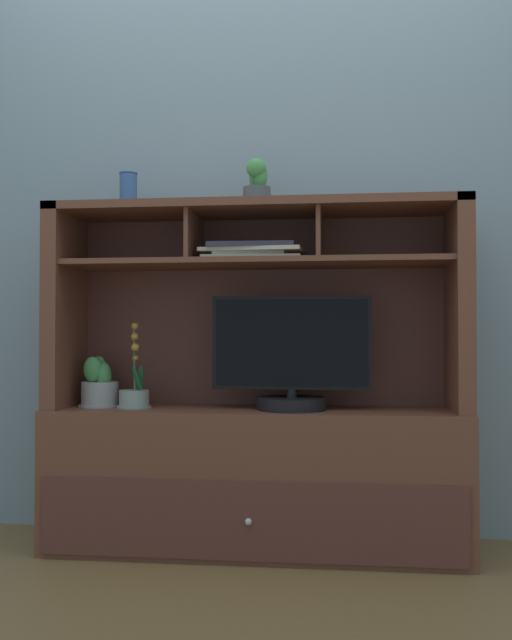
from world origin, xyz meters
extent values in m
cube|color=brown|center=(0.00, 0.00, -0.01)|extent=(6.00, 6.00, 0.02)
cube|color=gray|center=(0.00, 0.24, 1.40)|extent=(6.00, 0.02, 2.80)
cube|color=brown|center=(0.00, 0.00, 0.26)|extent=(1.53, 0.41, 0.52)
cube|color=#582F26|center=(0.00, -0.21, 0.15)|extent=(1.47, 0.01, 0.27)
sphere|color=silver|center=(0.00, -0.22, 0.15)|extent=(0.02, 0.02, 0.02)
cube|color=brown|center=(-0.73, 0.00, 0.89)|extent=(0.06, 0.35, 0.76)
cube|color=brown|center=(0.73, 0.00, 0.89)|extent=(0.06, 0.35, 0.76)
cube|color=#582F26|center=(0.00, 0.17, 0.88)|extent=(1.47, 0.02, 0.73)
cube|color=brown|center=(0.00, 0.00, 1.26)|extent=(1.53, 0.35, 0.03)
cube|color=brown|center=(0.00, 0.00, 1.05)|extent=(1.41, 0.32, 0.02)
cube|color=brown|center=(-0.23, 0.00, 1.15)|extent=(0.02, 0.30, 0.18)
cube|color=brown|center=(0.23, 0.00, 1.15)|extent=(0.02, 0.30, 0.18)
cylinder|color=black|center=(0.13, -0.03, 0.54)|extent=(0.26, 0.26, 0.04)
cylinder|color=black|center=(0.13, -0.03, 0.57)|extent=(0.04, 0.04, 0.03)
cube|color=black|center=(0.13, -0.03, 0.76)|extent=(0.58, 0.03, 0.34)
cube|color=black|center=(0.13, -0.05, 0.76)|extent=(0.55, 0.00, 0.31)
cylinder|color=gray|center=(-0.45, -0.03, 0.55)|extent=(0.11, 0.11, 0.07)
cylinder|color=gray|center=(-0.45, -0.03, 0.52)|extent=(0.13, 0.13, 0.01)
cylinder|color=#4C6B38|center=(-0.45, -0.03, 0.70)|extent=(0.02, 0.03, 0.24)
sphere|color=#B5822D|center=(-0.45, -0.02, 0.70)|extent=(0.02, 0.02, 0.02)
sphere|color=#B5822D|center=(-0.45, -0.04, 0.74)|extent=(0.03, 0.03, 0.03)
sphere|color=#B5822D|center=(-0.46, -0.01, 0.78)|extent=(0.03, 0.03, 0.03)
sphere|color=#B5822D|center=(-0.46, -0.02, 0.82)|extent=(0.03, 0.03, 0.03)
ellipsoid|color=#1E5A2E|center=(-0.44, -0.04, 0.61)|extent=(0.05, 0.06, 0.12)
ellipsoid|color=#1E5A2E|center=(-0.44, -0.02, 0.61)|extent=(0.06, 0.07, 0.13)
cylinder|color=#949796|center=(-0.60, 0.00, 0.56)|extent=(0.14, 0.14, 0.09)
cylinder|color=#949796|center=(-0.60, 0.00, 0.52)|extent=(0.16, 0.16, 0.01)
ellipsoid|color=#42914B|center=(-0.58, 0.00, 0.63)|extent=(0.05, 0.07, 0.10)
ellipsoid|color=#42914B|center=(-0.62, 0.04, 0.66)|extent=(0.06, 0.04, 0.09)
ellipsoid|color=#42914B|center=(-0.62, -0.02, 0.66)|extent=(0.07, 0.04, 0.10)
cube|color=gray|center=(-0.01, -0.03, 1.07)|extent=(0.36, 0.24, 0.01)
cube|color=beige|center=(-0.02, -0.03, 1.08)|extent=(0.27, 0.16, 0.02)
cube|color=beige|center=(-0.01, -0.03, 1.10)|extent=(0.38, 0.22, 0.01)
cube|color=#333243|center=(-0.01, -0.02, 1.11)|extent=(0.32, 0.22, 0.02)
cylinder|color=#4B5457|center=(0.00, 0.02, 1.31)|extent=(0.10, 0.10, 0.07)
cylinder|color=#4B5457|center=(0.00, 0.02, 1.28)|extent=(0.12, 0.12, 0.01)
ellipsoid|color=#46964B|center=(0.01, 0.02, 1.39)|extent=(0.05, 0.05, 0.10)
ellipsoid|color=#46964B|center=(-0.01, 0.05, 1.40)|extent=(0.04, 0.05, 0.12)
ellipsoid|color=#46964B|center=(0.00, 0.01, 1.41)|extent=(0.08, 0.05, 0.07)
cylinder|color=#345C92|center=(-0.50, 0.02, 1.34)|extent=(0.07, 0.07, 0.13)
torus|color=#345C92|center=(-0.50, 0.02, 1.41)|extent=(0.07, 0.07, 0.01)
camera|label=1|loc=(0.31, -2.65, 0.78)|focal=40.33mm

